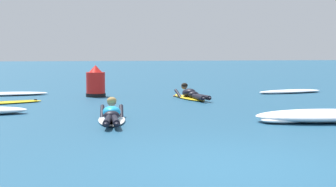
# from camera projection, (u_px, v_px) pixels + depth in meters

# --- Properties ---
(ground_plane) EXTENTS (120.00, 120.00, 0.00)m
(ground_plane) POSITION_uv_depth(u_px,v_px,m) (141.00, 97.00, 16.26)
(ground_plane) COLOR navy
(surfer_near) EXTENTS (0.73, 2.49, 0.55)m
(surfer_near) POSITION_uv_depth(u_px,v_px,m) (112.00, 115.00, 10.47)
(surfer_near) COLOR white
(surfer_near) RESTS_ON ground
(surfer_far) EXTENTS (0.89, 2.53, 0.53)m
(surfer_far) POSITION_uv_depth(u_px,v_px,m) (191.00, 95.00, 15.42)
(surfer_far) COLOR yellow
(surfer_far) RESTS_ON ground
(drifting_surfboard) EXTENTS (2.02, 1.21, 0.16)m
(drifting_surfboard) POSITION_uv_depth(u_px,v_px,m) (9.00, 102.00, 14.11)
(drifting_surfboard) COLOR yellow
(drifting_surfboard) RESTS_ON ground
(whitewater_mid_left) EXTENTS (2.93, 0.99, 0.12)m
(whitewater_mid_left) POSITION_uv_depth(u_px,v_px,m) (5.00, 94.00, 16.61)
(whitewater_mid_left) COLOR white
(whitewater_mid_left) RESTS_ON ground
(whitewater_mid_right) EXTENTS (2.70, 1.13, 0.13)m
(whitewater_mid_right) POSITION_uv_depth(u_px,v_px,m) (290.00, 91.00, 17.64)
(whitewater_mid_right) COLOR white
(whitewater_mid_right) RESTS_ON ground
(whitewater_far_band) EXTENTS (3.13, 1.48, 0.26)m
(whitewater_far_band) POSITION_uv_depth(u_px,v_px,m) (323.00, 116.00, 10.51)
(whitewater_far_band) COLOR white
(whitewater_far_band) RESTS_ON ground
(channel_marker_buoy) EXTENTS (0.67, 0.67, 1.07)m
(channel_marker_buoy) POSITION_uv_depth(u_px,v_px,m) (96.00, 84.00, 16.19)
(channel_marker_buoy) COLOR red
(channel_marker_buoy) RESTS_ON ground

